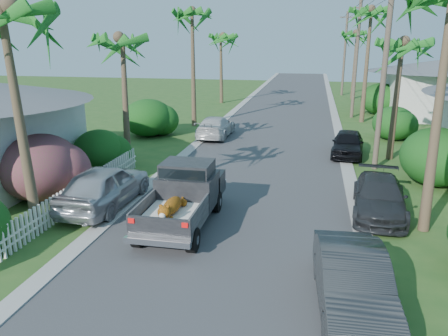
% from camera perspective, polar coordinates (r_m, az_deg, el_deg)
% --- Properties ---
extents(ground, '(120.00, 120.00, 0.00)m').
position_cam_1_polar(ground, '(10.79, -3.97, -17.94)').
color(ground, '#2B541F').
rests_on(ground, ground).
extents(road, '(8.00, 100.00, 0.02)m').
position_cam_1_polar(road, '(34.19, 7.25, 6.08)').
color(road, '#38383A').
rests_on(road, ground).
extents(curb_left, '(0.60, 100.00, 0.06)m').
position_cam_1_polar(curb_left, '(34.77, 0.13, 6.42)').
color(curb_left, '#A5A39E').
rests_on(curb_left, ground).
extents(curb_right, '(0.60, 100.00, 0.06)m').
position_cam_1_polar(curb_right, '(34.15, 14.49, 5.71)').
color(curb_right, '#A5A39E').
rests_on(curb_right, ground).
extents(pickup_truck, '(1.98, 5.12, 2.06)m').
position_cam_1_polar(pickup_truck, '(15.07, -5.04, -3.31)').
color(pickup_truck, black).
rests_on(pickup_truck, ground).
extents(parked_car_rn, '(1.83, 4.46, 1.44)m').
position_cam_1_polar(parked_car_rn, '(10.77, 16.46, -14.21)').
color(parked_car_rn, '#282A2C').
rests_on(parked_car_rn, ground).
extents(parked_car_rm, '(2.18, 4.57, 1.29)m').
position_cam_1_polar(parked_car_rm, '(16.68, 19.62, -3.60)').
color(parked_car_rm, '#292B2E').
rests_on(parked_car_rm, ground).
extents(parked_car_rf, '(2.00, 4.13, 1.36)m').
position_cam_1_polar(parked_car_rf, '(24.55, 15.86, 3.09)').
color(parked_car_rf, black).
rests_on(parked_car_rf, ground).
extents(parked_car_ln, '(2.08, 4.83, 1.63)m').
position_cam_1_polar(parked_car_ln, '(16.94, -15.31, -2.30)').
color(parked_car_ln, '#B7B9BF').
rests_on(parked_car_ln, ground).
extents(parked_car_lf, '(1.91, 4.62, 1.34)m').
position_cam_1_polar(parked_car_lf, '(28.24, -1.10, 5.39)').
color(parked_car_lf, silver).
rests_on(parked_car_lf, ground).
extents(palm_l_a, '(4.40, 4.40, 8.20)m').
position_cam_1_polar(palm_l_a, '(14.47, -26.73, 18.15)').
color(palm_l_a, brown).
rests_on(palm_l_a, ground).
extents(palm_l_b, '(4.40, 4.40, 7.40)m').
position_cam_1_polar(palm_l_b, '(22.55, -13.28, 16.19)').
color(palm_l_b, brown).
rests_on(palm_l_b, ground).
extents(palm_l_c, '(4.40, 4.40, 9.20)m').
position_cam_1_polar(palm_l_c, '(31.76, -4.20, 19.70)').
color(palm_l_c, brown).
rests_on(palm_l_c, ground).
extents(palm_l_d, '(4.40, 4.40, 7.70)m').
position_cam_1_polar(palm_l_d, '(43.50, -0.39, 16.92)').
color(palm_l_d, brown).
rests_on(palm_l_d, ground).
extents(palm_r_b, '(4.40, 4.40, 7.20)m').
position_cam_1_polar(palm_r_b, '(23.92, 22.27, 14.95)').
color(palm_r_b, brown).
rests_on(palm_r_b, ground).
extents(palm_r_c, '(4.40, 4.40, 9.40)m').
position_cam_1_polar(palm_r_c, '(34.82, 18.71, 18.97)').
color(palm_r_c, brown).
rests_on(palm_r_c, ground).
extents(palm_r_d, '(4.40, 4.40, 8.00)m').
position_cam_1_polar(palm_r_d, '(48.73, 17.00, 16.54)').
color(palm_r_d, brown).
rests_on(palm_r_d, ground).
extents(shrub_l_b, '(3.00, 3.30, 2.60)m').
position_cam_1_polar(shrub_l_b, '(18.45, -22.81, 0.09)').
color(shrub_l_b, '#A7175C').
rests_on(shrub_l_b, ground).
extents(shrub_l_c, '(2.40, 2.64, 2.00)m').
position_cam_1_polar(shrub_l_c, '(21.63, -16.01, 2.20)').
color(shrub_l_c, '#134415').
rests_on(shrub_l_c, ground).
extents(shrub_l_d, '(3.20, 3.52, 2.40)m').
position_cam_1_polar(shrub_l_d, '(28.96, -9.90, 6.49)').
color(shrub_l_d, '#134415').
rests_on(shrub_l_d, ground).
extents(shrub_r_b, '(3.00, 3.30, 2.50)m').
position_cam_1_polar(shrub_r_b, '(20.84, 25.99, 1.33)').
color(shrub_r_b, '#134415').
rests_on(shrub_r_b, ground).
extents(shrub_r_c, '(2.60, 2.86, 2.10)m').
position_cam_1_polar(shrub_r_c, '(29.43, 21.29, 5.48)').
color(shrub_r_c, '#134415').
rests_on(shrub_r_c, ground).
extents(shrub_r_d, '(3.20, 3.52, 2.60)m').
position_cam_1_polar(shrub_r_d, '(39.25, 19.77, 8.49)').
color(shrub_r_d, '#134415').
rests_on(shrub_r_d, ground).
extents(picket_fence, '(0.10, 11.00, 1.00)m').
position_cam_1_polar(picket_fence, '(17.34, -18.49, -3.23)').
color(picket_fence, white).
rests_on(picket_fence, ground).
extents(house_right_far, '(9.00, 8.00, 4.60)m').
position_cam_1_polar(house_right_far, '(40.17, 27.03, 9.02)').
color(house_right_far, silver).
rests_on(house_right_far, ground).
extents(utility_pole_b, '(1.60, 0.26, 9.00)m').
position_cam_1_polar(utility_pole_b, '(21.83, 20.17, 11.57)').
color(utility_pole_b, brown).
rests_on(utility_pole_b, ground).
extents(utility_pole_c, '(1.60, 0.26, 9.00)m').
position_cam_1_polar(utility_pole_c, '(36.72, 16.89, 13.45)').
color(utility_pole_c, brown).
rests_on(utility_pole_c, ground).
extents(utility_pole_d, '(1.60, 0.26, 9.00)m').
position_cam_1_polar(utility_pole_d, '(51.67, 15.49, 14.23)').
color(utility_pole_d, brown).
rests_on(utility_pole_d, ground).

